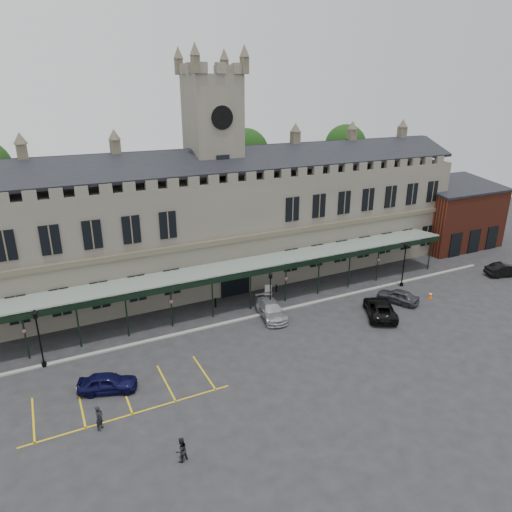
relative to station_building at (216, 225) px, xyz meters
name	(u,v)px	position (x,y,z in m)	size (l,w,h in m)	color
ground	(287,342)	(0.00, -15.91, -6.47)	(140.00, 140.00, 0.00)	#232326
station_building	(216,225)	(0.00, 0.00, 0.00)	(60.00, 10.36, 17.30)	#605B50
clock_tower	(214,164)	(0.00, 0.09, 6.64)	(5.60, 5.60, 24.80)	#605B50
canopy	(249,286)	(0.00, -8.45, -4.06)	(50.00, 4.10, 4.30)	#8C9E93
brick_annex	(453,216)	(34.00, -2.94, -2.31)	(12.40, 8.36, 9.23)	#5C2316
kerb	(258,315)	(0.00, -10.41, -6.41)	(60.00, 0.40, 0.12)	gray
parking_markings	(127,398)	(-14.00, -17.41, -6.47)	(16.00, 6.00, 0.01)	gold
tree_behind_mid	(246,153)	(8.00, 9.09, 6.35)	(6.00, 6.00, 16.00)	#332314
tree_behind_right	(345,147)	(24.00, 9.09, 6.35)	(6.00, 6.00, 16.00)	#332314
lamp_post_left	(38,333)	(-18.98, -10.48, -3.50)	(0.47, 0.47, 5.01)	black
lamp_post_mid	(270,289)	(1.26, -10.45, -3.86)	(0.42, 0.42, 4.39)	black
lamp_post_right	(404,260)	(17.54, -11.10, -3.40)	(0.49, 0.49, 5.18)	black
traffic_cone	(430,295)	(17.93, -14.88, -6.10)	(0.47, 0.47, 0.74)	#DB4706
sign_board	(268,290)	(3.04, -6.69, -5.87)	(0.70, 0.26, 1.22)	black
bollard_left	(215,303)	(-3.00, -6.81, -5.97)	(0.18, 0.18, 0.99)	black
bollard_right	(276,288)	(4.28, -6.25, -6.04)	(0.15, 0.15, 0.85)	black
car_left_a	(108,383)	(-15.00, -16.00, -5.76)	(1.67, 4.15, 1.41)	black
car_taxi	(271,310)	(1.00, -11.11, -5.72)	(2.09, 5.14, 1.49)	#9C9FA4
car_van	(380,308)	(10.53, -15.56, -5.70)	(2.54, 5.51, 1.53)	black
car_right_a	(398,296)	(14.12, -14.11, -5.75)	(1.70, 4.22, 1.44)	#34363B
car_right_b	(505,270)	(30.53, -14.24, -5.71)	(1.60, 4.59, 1.51)	black
person_a	(99,418)	(-16.14, -19.85, -5.60)	(0.63, 0.42, 1.74)	black
person_b	(181,450)	(-12.30, -24.75, -5.67)	(0.77, 0.60, 1.59)	black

